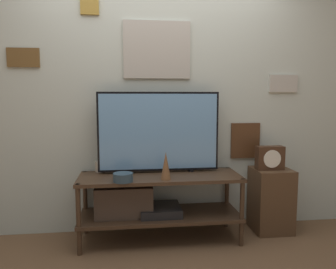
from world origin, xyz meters
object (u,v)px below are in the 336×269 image
object	(u,v)px
television	(159,132)
vase_slim_bronze	(166,166)
mantel_clock	(270,158)
candle_jar	(100,167)
vase_wide_bowl	(123,177)

from	to	relation	value
television	vase_slim_bronze	xyz separation A→B (m)	(0.03, -0.26, -0.26)
television	mantel_clock	size ratio (longest dim) A/B	4.29
vase_slim_bronze	mantel_clock	world-z (taller)	same
candle_jar	mantel_clock	size ratio (longest dim) A/B	0.37
candle_jar	mantel_clock	xyz separation A→B (m)	(1.58, -0.15, 0.08)
vase_wide_bowl	mantel_clock	world-z (taller)	mantel_clock
television	candle_jar	xyz separation A→B (m)	(-0.54, 0.10, -0.33)
candle_jar	mantel_clock	world-z (taller)	mantel_clock
candle_jar	mantel_clock	bearing A→B (deg)	-5.54
vase_slim_bronze	television	bearing A→B (deg)	97.13
vase_wide_bowl	candle_jar	bearing A→B (deg)	119.23
vase_wide_bowl	candle_jar	xyz separation A→B (m)	(-0.22, 0.39, 0.01)
television	vase_slim_bronze	size ratio (longest dim) A/B	4.71
vase_slim_bronze	candle_jar	size ratio (longest dim) A/B	2.49
television	vase_wide_bowl	size ratio (longest dim) A/B	6.73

